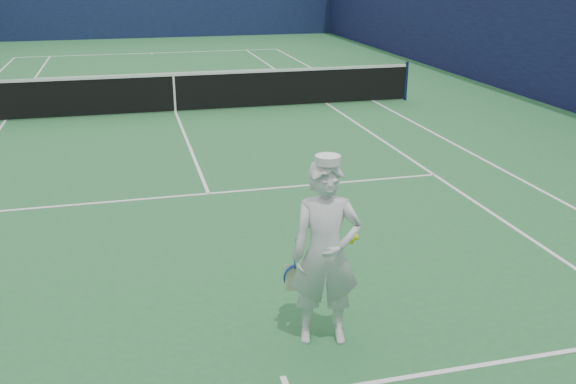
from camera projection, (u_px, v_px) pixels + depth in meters
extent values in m
plane|color=#276836|center=(176.00, 112.00, 16.54)|extent=(80.00, 80.00, 0.00)
cube|color=white|center=(152.00, 53.00, 27.39)|extent=(11.03, 0.06, 0.01)
cube|color=white|center=(375.00, 102.00, 17.82)|extent=(0.06, 23.83, 0.01)
cube|color=white|center=(5.00, 121.00, 15.59)|extent=(0.06, 23.77, 0.01)
cube|color=white|center=(328.00, 104.00, 17.50)|extent=(0.06, 23.77, 0.01)
cube|color=white|center=(160.00, 73.00, 22.38)|extent=(8.23, 0.06, 0.01)
cube|color=white|center=(209.00, 194.00, 10.70)|extent=(8.23, 0.06, 0.01)
cube|color=white|center=(176.00, 112.00, 16.54)|extent=(0.06, 12.80, 0.01)
cube|color=white|center=(152.00, 54.00, 27.25)|extent=(0.06, 0.30, 0.01)
cube|color=#0E1236|center=(527.00, 24.00, 18.19)|extent=(0.12, 36.12, 4.00)
cylinder|color=#141E4C|center=(406.00, 81.00, 17.85)|extent=(0.09, 0.09, 1.07)
cube|color=black|center=(174.00, 93.00, 16.37)|extent=(12.79, 0.02, 0.92)
cube|color=white|center=(173.00, 75.00, 16.22)|extent=(12.79, 0.04, 0.07)
cube|color=white|center=(174.00, 94.00, 16.38)|extent=(0.05, 0.03, 0.94)
imported|color=silver|center=(326.00, 254.00, 6.27)|extent=(0.77, 0.58, 1.90)
cylinder|color=white|center=(328.00, 160.00, 5.95)|extent=(0.24, 0.24, 0.08)
cube|color=white|center=(326.00, 159.00, 6.08)|extent=(0.20, 0.13, 0.02)
cylinder|color=navy|center=(297.00, 248.00, 6.32)|extent=(0.05, 0.09, 0.22)
cube|color=#1D3E9F|center=(295.00, 262.00, 6.44)|extent=(0.03, 0.02, 0.14)
torus|color=#1D3E9F|center=(296.00, 278.00, 6.56)|extent=(0.31, 0.16, 0.29)
cube|color=beige|center=(296.00, 278.00, 6.56)|extent=(0.22, 0.05, 0.30)
sphere|color=#D4ED1A|center=(351.00, 241.00, 6.35)|extent=(0.07, 0.07, 0.07)
sphere|color=#D4ED1A|center=(355.00, 237.00, 6.36)|extent=(0.07, 0.07, 0.07)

